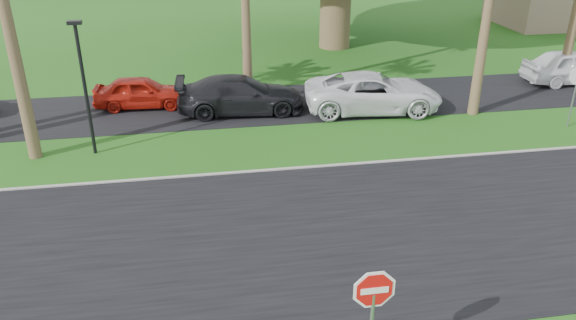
{
  "coord_description": "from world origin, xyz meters",
  "views": [
    {
      "loc": [
        -2.26,
        -10.44,
        8.27
      ],
      "look_at": [
        0.0,
        3.03,
        1.8
      ],
      "focal_mm": 35.0,
      "sensor_mm": 36.0,
      "label": 1
    }
  ],
  "objects_px": {
    "stop_sign_near": "(373,305)",
    "car_red": "(141,92)",
    "car_minivan": "(373,93)",
    "car_pickup": "(572,67)",
    "car_dark": "(240,95)"
  },
  "relations": [
    {
      "from": "car_pickup",
      "to": "car_red",
      "type": "bearing_deg",
      "value": 90.44
    },
    {
      "from": "stop_sign_near",
      "to": "car_red",
      "type": "bearing_deg",
      "value": 107.79
    },
    {
      "from": "car_red",
      "to": "car_dark",
      "type": "xyz_separation_m",
      "value": [
        4.12,
        -1.34,
        0.09
      ]
    },
    {
      "from": "stop_sign_near",
      "to": "car_red",
      "type": "relative_size",
      "value": 0.67
    },
    {
      "from": "stop_sign_near",
      "to": "car_minivan",
      "type": "xyz_separation_m",
      "value": [
        4.45,
        14.01,
        -0.98
      ]
    },
    {
      "from": "car_red",
      "to": "car_pickup",
      "type": "relative_size",
      "value": 0.83
    },
    {
      "from": "car_pickup",
      "to": "stop_sign_near",
      "type": "bearing_deg",
      "value": 137.2
    },
    {
      "from": "stop_sign_near",
      "to": "car_minivan",
      "type": "bearing_deg",
      "value": 72.38
    },
    {
      "from": "car_red",
      "to": "car_minivan",
      "type": "bearing_deg",
      "value": -99.01
    },
    {
      "from": "car_pickup",
      "to": "car_dark",
      "type": "bearing_deg",
      "value": 95.25
    },
    {
      "from": "stop_sign_near",
      "to": "car_dark",
      "type": "height_order",
      "value": "stop_sign_near"
    },
    {
      "from": "car_red",
      "to": "car_pickup",
      "type": "xyz_separation_m",
      "value": [
        20.2,
        0.09,
        0.13
      ]
    },
    {
      "from": "stop_sign_near",
      "to": "car_minivan",
      "type": "distance_m",
      "value": 14.73
    },
    {
      "from": "stop_sign_near",
      "to": "car_minivan",
      "type": "relative_size",
      "value": 0.46
    },
    {
      "from": "car_red",
      "to": "car_minivan",
      "type": "relative_size",
      "value": 0.69
    }
  ]
}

